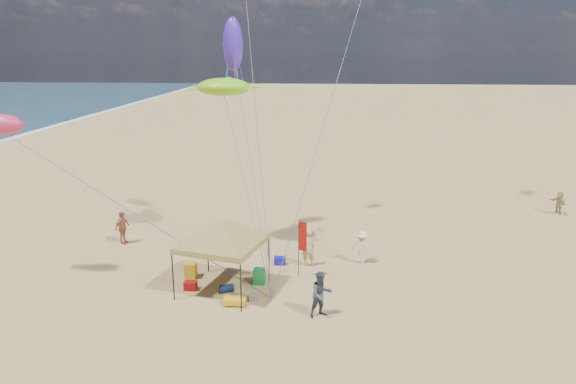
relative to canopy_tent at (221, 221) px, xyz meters
name	(u,v)px	position (x,y,z in m)	size (l,w,h in m)	color
ground	(283,305)	(2.68, -1.24, -3.18)	(280.00, 280.00, 0.00)	tan
canopy_tent	(221,221)	(0.00, 0.00, 0.00)	(5.99, 5.99, 3.82)	black
feather_flag	(302,240)	(3.31, 1.57, -1.34)	(0.39, 0.19, 2.74)	black
cooler_red	(191,286)	(-1.44, -0.07, -2.99)	(0.54, 0.38, 0.38)	#A60D0F
cooler_blue	(280,261)	(2.19, 2.99, -2.99)	(0.54, 0.38, 0.38)	#15139E
bag_navy	(227,288)	(0.18, -0.21, -3.00)	(0.36, 0.36, 0.60)	#0E1B3E
bag_orange	(216,254)	(-1.11, 3.71, -3.00)	(0.36, 0.36, 0.60)	#E7410C
chair_green	(259,276)	(1.47, 0.77, -2.83)	(0.50, 0.50, 0.70)	#18893D
chair_yellow	(191,270)	(-1.74, 1.19, -2.83)	(0.50, 0.50, 0.70)	yellow
crate_grey	(254,297)	(1.44, -0.89, -3.04)	(0.34, 0.30, 0.28)	slate
beach_cart	(235,301)	(0.73, -1.36, -2.98)	(0.90, 0.50, 0.24)	gold
person_near_a	(308,248)	(3.56, 2.95, -2.27)	(0.67, 0.44, 1.83)	tan
person_near_b	(321,294)	(4.25, -2.02, -2.25)	(0.91, 0.71, 1.86)	#3A424F
person_near_c	(362,247)	(6.15, 3.49, -2.36)	(1.06, 0.61, 1.63)	white
person_far_a	(122,227)	(-6.48, 5.25, -2.28)	(1.06, 0.44, 1.81)	#B25E44
person_far_c	(559,203)	(19.10, 12.42, -2.45)	(1.36, 0.43, 1.47)	tan
turtle_kite	(223,87)	(-0.79, 5.43, 5.14)	(2.65, 2.12, 0.88)	#83DC1B
fish_kite	(1,124)	(-9.27, 0.35, 3.90)	(1.95, 0.97, 0.87)	#D02957
squid_kite	(233,44)	(-0.66, 7.73, 7.19)	(1.07, 1.07, 2.77)	#4A28C9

